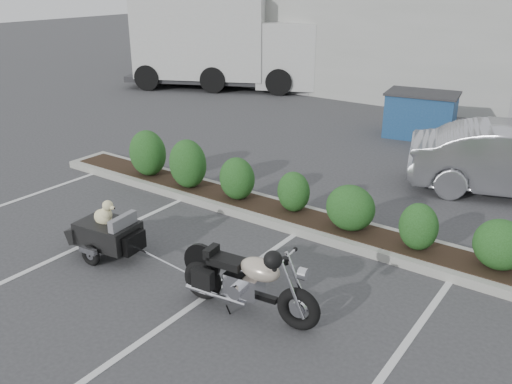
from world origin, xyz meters
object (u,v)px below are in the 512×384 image
Objects in this scene: dumpster at (421,114)px; delivery_truck at (225,44)px; motorcycle at (247,282)px; pet_trailer at (108,232)px.

dumpster is 9.34m from delivery_truck.
motorcycle is 1.24× the size of pet_trailer.
delivery_truck reaches higher than motorcycle.
pet_trailer is (-2.78, 0.02, -0.06)m from motorcycle.
delivery_truck is at bearing 123.06° from motorcycle.
motorcycle is at bearing -92.74° from dumpster.
delivery_truck reaches higher than pet_trailer.
motorcycle is 9.76m from dumpster.
delivery_truck is (-8.92, 2.55, 1.06)m from dumpster.
pet_trailer is 0.80× the size of dumpster.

